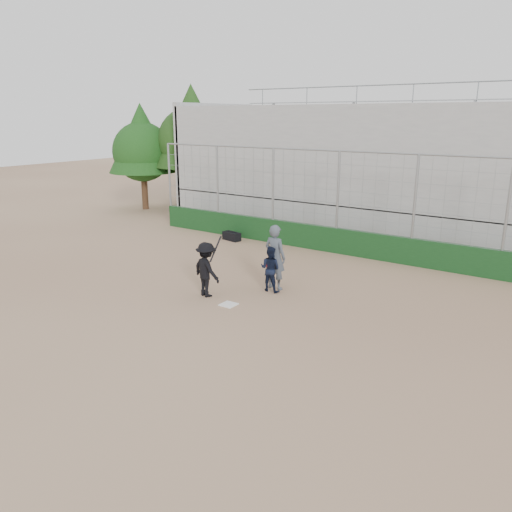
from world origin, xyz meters
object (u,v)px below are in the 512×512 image
Objects in this scene: umpire at (275,260)px; batter_at_plate at (206,269)px; equipment_bag at (232,236)px; catcher_crouched at (270,276)px.

batter_at_plate is at bearing 57.21° from umpire.
catcher_crouched is at bearing -42.53° from equipment_bag.
catcher_crouched is 1.10× the size of equipment_bag.
catcher_crouched is 0.54× the size of umpire.
batter_at_plate is at bearing -58.75° from equipment_bag.
batter_at_plate is 0.98× the size of umpire.
batter_at_plate is 2.02× the size of equipment_bag.
batter_at_plate is 7.08m from equipment_bag.
umpire reaches higher than batter_at_plate.
umpire is (1.34, 1.73, 0.09)m from batter_at_plate.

